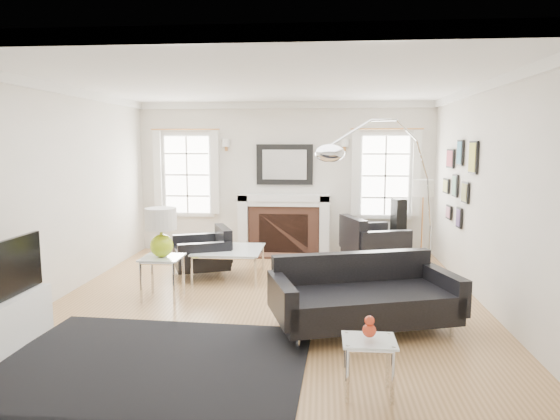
# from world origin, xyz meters

# --- Properties ---
(floor) EXTENTS (6.00, 6.00, 0.00)m
(floor) POSITION_xyz_m (0.00, 0.00, 0.00)
(floor) COLOR olive
(floor) RESTS_ON ground
(back_wall) EXTENTS (5.50, 0.04, 2.80)m
(back_wall) POSITION_xyz_m (0.00, 3.00, 1.40)
(back_wall) COLOR beige
(back_wall) RESTS_ON floor
(front_wall) EXTENTS (5.50, 0.04, 2.80)m
(front_wall) POSITION_xyz_m (0.00, -3.00, 1.40)
(front_wall) COLOR beige
(front_wall) RESTS_ON floor
(left_wall) EXTENTS (0.04, 6.00, 2.80)m
(left_wall) POSITION_xyz_m (-2.75, 0.00, 1.40)
(left_wall) COLOR beige
(left_wall) RESTS_ON floor
(right_wall) EXTENTS (0.04, 6.00, 2.80)m
(right_wall) POSITION_xyz_m (2.75, 0.00, 1.40)
(right_wall) COLOR beige
(right_wall) RESTS_ON floor
(ceiling) EXTENTS (5.50, 6.00, 0.02)m
(ceiling) POSITION_xyz_m (0.00, 0.00, 2.80)
(ceiling) COLOR white
(ceiling) RESTS_ON back_wall
(crown_molding) EXTENTS (5.50, 6.00, 0.12)m
(crown_molding) POSITION_xyz_m (0.00, 0.00, 2.74)
(crown_molding) COLOR white
(crown_molding) RESTS_ON back_wall
(fireplace) EXTENTS (1.70, 0.69, 1.11)m
(fireplace) POSITION_xyz_m (0.00, 2.79, 0.54)
(fireplace) COLOR white
(fireplace) RESTS_ON floor
(mantel_mirror) EXTENTS (1.05, 0.07, 0.75)m
(mantel_mirror) POSITION_xyz_m (0.00, 2.95, 1.65)
(mantel_mirror) COLOR black
(mantel_mirror) RESTS_ON back_wall
(window_left) EXTENTS (1.24, 0.15, 1.62)m
(window_left) POSITION_xyz_m (-1.85, 2.95, 1.46)
(window_left) COLOR white
(window_left) RESTS_ON back_wall
(window_right) EXTENTS (1.24, 0.15, 1.62)m
(window_right) POSITION_xyz_m (1.85, 2.95, 1.46)
(window_right) COLOR white
(window_right) RESTS_ON back_wall
(gallery_wall) EXTENTS (0.04, 1.73, 1.29)m
(gallery_wall) POSITION_xyz_m (2.72, 1.30, 1.53)
(gallery_wall) COLOR black
(gallery_wall) RESTS_ON right_wall
(tv_unit) EXTENTS (0.35, 1.00, 1.09)m
(tv_unit) POSITION_xyz_m (-2.44, -1.70, 0.33)
(tv_unit) COLOR white
(tv_unit) RESTS_ON floor
(area_rug) EXTENTS (2.96, 2.51, 0.01)m
(area_rug) POSITION_xyz_m (-0.87, -2.14, 0.01)
(area_rug) COLOR black
(area_rug) RESTS_ON floor
(sofa) EXTENTS (2.17, 1.45, 0.65)m
(sofa) POSITION_xyz_m (1.16, -0.95, 0.35)
(sofa) COLOR black
(sofa) RESTS_ON floor
(armchair_left) EXTENTS (1.08, 1.14, 0.61)m
(armchair_left) POSITION_xyz_m (-1.11, 1.17, 0.34)
(armchair_left) COLOR black
(armchair_left) RESTS_ON floor
(armchair_right) EXTENTS (1.17, 1.24, 0.68)m
(armchair_right) POSITION_xyz_m (1.53, 2.06, 0.38)
(armchair_right) COLOR black
(armchair_right) RESTS_ON floor
(coffee_table) EXTENTS (1.00, 1.00, 0.45)m
(coffee_table) POSITION_xyz_m (-0.70, 1.03, 0.41)
(coffee_table) COLOR silver
(coffee_table) RESTS_ON floor
(side_table_left) EXTENTS (0.51, 0.51, 0.56)m
(side_table_left) POSITION_xyz_m (-1.38, -0.09, 0.46)
(side_table_left) COLOR silver
(side_table_left) RESTS_ON floor
(nesting_table) EXTENTS (0.43, 0.36, 0.47)m
(nesting_table) POSITION_xyz_m (1.09, -2.45, 0.36)
(nesting_table) COLOR silver
(nesting_table) RESTS_ON floor
(gourd_lamp) EXTENTS (0.40, 0.40, 0.64)m
(gourd_lamp) POSITION_xyz_m (-1.38, -0.09, 0.93)
(gourd_lamp) COLOR #AFD01A
(gourd_lamp) RESTS_ON side_table_left
(orange_vase) EXTENTS (0.11, 0.11, 0.18)m
(orange_vase) POSITION_xyz_m (1.09, -2.45, 0.57)
(orange_vase) COLOR red
(orange_vase) RESTS_ON nesting_table
(arc_floor_lamp) EXTENTS (1.72, 1.59, 2.43)m
(arc_floor_lamp) POSITION_xyz_m (1.49, 0.02, 1.32)
(arc_floor_lamp) COLOR silver
(arc_floor_lamp) RESTS_ON floor
(stick_floor_lamp) EXTENTS (0.31, 0.31, 1.51)m
(stick_floor_lamp) POSITION_xyz_m (2.20, 1.21, 1.30)
(stick_floor_lamp) COLOR #CC8747
(stick_floor_lamp) RESTS_ON floor
(speaker_tower) EXTENTS (0.28, 0.28, 1.06)m
(speaker_tower) POSITION_xyz_m (2.07, 2.65, 0.53)
(speaker_tower) COLOR black
(speaker_tower) RESTS_ON floor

